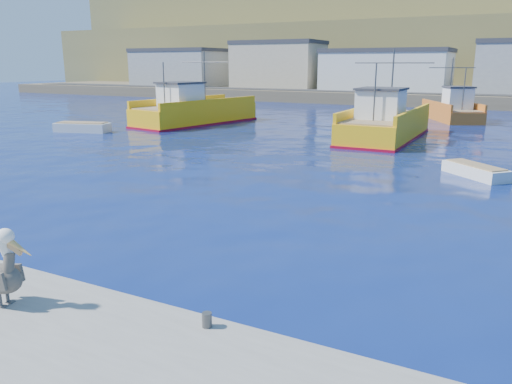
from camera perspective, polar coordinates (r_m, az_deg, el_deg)
ground at (r=14.57m, az=-8.29°, el=-8.13°), size 260.00×260.00×0.00m
dock_bollards at (r=11.57m, az=-15.87°, el=-11.24°), size 36.20×0.20×0.30m
far_shore at (r=120.39m, az=24.36°, el=14.88°), size 200.00×81.00×24.00m
trawler_yellow_a at (r=48.15m, az=-7.12°, el=9.10°), size 6.77×13.73×6.75m
trawler_yellow_b at (r=39.22m, az=14.50°, el=7.51°), size 5.97×12.64×6.68m
boat_orange at (r=54.18m, az=21.55°, el=8.72°), size 6.90×9.39×6.15m
skiff_left at (r=44.48m, az=-19.22°, el=6.91°), size 4.81×2.71×0.99m
skiff_mid at (r=27.55m, az=23.76°, el=2.12°), size 3.43×3.38×0.78m
pelican at (r=12.02m, az=-26.91°, el=-8.20°), size 1.43×0.73×1.76m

